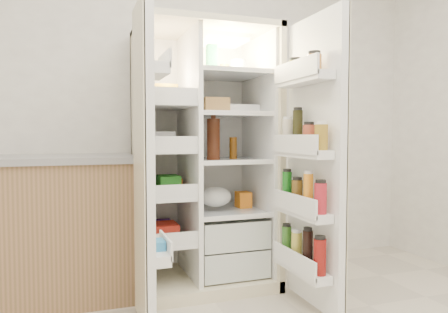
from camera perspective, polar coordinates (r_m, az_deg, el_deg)
name	(u,v)px	position (r m, az deg, el deg)	size (l,w,h in m)	color
wall_back	(185,98)	(3.35, -5.27, 7.90)	(4.00, 0.02, 2.70)	white
refrigerator	(204,179)	(3.04, -2.70, -3.03)	(0.92, 0.70, 1.80)	beige
freezer_door	(145,166)	(2.32, -10.63, -1.24)	(0.15, 0.40, 1.72)	white
fridge_door	(312,166)	(2.58, 11.80, -1.22)	(0.17, 0.58, 1.72)	white
kitchen_counter	(31,228)	(2.99, -24.48, -8.78)	(1.27, 0.68, 0.92)	#956B4A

